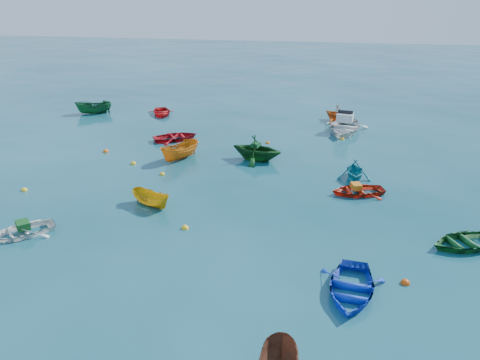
# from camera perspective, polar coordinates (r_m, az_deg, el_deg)

# --- Properties ---
(ground) EXTENTS (160.00, 160.00, 0.00)m
(ground) POSITION_cam_1_polar(r_m,az_deg,el_deg) (21.86, -2.51, -5.92)
(ground) COLOR #093846
(ground) RESTS_ON ground
(dinghy_white_near) EXTENTS (3.44, 3.43, 0.59)m
(dinghy_white_near) POSITION_cam_1_polar(r_m,az_deg,el_deg) (23.50, -25.01, -6.06)
(dinghy_white_near) COLOR white
(dinghy_white_near) RESTS_ON ground
(dinghy_blue_se) EXTENTS (2.80, 3.69, 0.72)m
(dinghy_blue_se) POSITION_cam_1_polar(r_m,az_deg,el_deg) (18.09, 13.29, -13.31)
(dinghy_blue_se) COLOR #0F35C1
(dinghy_blue_se) RESTS_ON ground
(sampan_yellow_mid) EXTENTS (2.60, 1.85, 0.94)m
(sampan_yellow_mid) POSITION_cam_1_polar(r_m,az_deg,el_deg) (24.43, -10.72, -3.10)
(sampan_yellow_mid) COLOR #C79811
(sampan_yellow_mid) RESTS_ON ground
(dinghy_green_e) EXTENTS (3.81, 3.37, 0.65)m
(dinghy_green_e) POSITION_cam_1_polar(r_m,az_deg,el_deg) (22.65, 25.67, -7.27)
(dinghy_green_e) COLOR #135222
(dinghy_green_e) RESTS_ON ground
(dinghy_cyan_se) EXTENTS (2.13, 2.43, 1.23)m
(dinghy_cyan_se) POSITION_cam_1_polar(r_m,az_deg,el_deg) (28.16, 13.70, 0.18)
(dinghy_cyan_se) COLOR teal
(dinghy_cyan_se) RESTS_ON ground
(dinghy_red_nw) EXTENTS (3.97, 3.69, 0.67)m
(dinghy_red_nw) POSITION_cam_1_polar(r_m,az_deg,el_deg) (34.68, -7.83, 4.87)
(dinghy_red_nw) COLOR #AC0E16
(dinghy_red_nw) RESTS_ON ground
(sampan_orange_n) EXTENTS (2.55, 3.34, 1.22)m
(sampan_orange_n) POSITION_cam_1_polar(r_m,az_deg,el_deg) (30.71, -7.26, 2.55)
(sampan_orange_n) COLOR #CA7113
(sampan_orange_n) RESTS_ON ground
(dinghy_green_n) EXTENTS (3.84, 3.50, 1.73)m
(dinghy_green_n) POSITION_cam_1_polar(r_m,az_deg,el_deg) (30.34, 2.05, 2.47)
(dinghy_green_n) COLOR #0F4115
(dinghy_green_n) RESTS_ON ground
(dinghy_red_ne) EXTENTS (3.37, 2.85, 0.60)m
(dinghy_red_ne) POSITION_cam_1_polar(r_m,az_deg,el_deg) (26.15, 14.09, -1.63)
(dinghy_red_ne) COLOR red
(dinghy_red_ne) RESTS_ON ground
(dinghy_red_far) EXTENTS (3.29, 3.74, 0.64)m
(dinghy_red_far) POSITION_cam_1_polar(r_m,az_deg,el_deg) (41.86, -9.52, 7.85)
(dinghy_red_far) COLOR red
(dinghy_red_far) RESTS_ON ground
(dinghy_orange_far) EXTENTS (3.68, 3.66, 1.47)m
(dinghy_orange_far) POSITION_cam_1_polar(r_m,az_deg,el_deg) (40.00, 11.82, 6.99)
(dinghy_orange_far) COLOR #C45412
(dinghy_orange_far) RESTS_ON ground
(sampan_green_far) EXTENTS (3.29, 2.26, 1.19)m
(sampan_green_far) POSITION_cam_1_polar(r_m,az_deg,el_deg) (43.67, -17.33, 7.75)
(sampan_green_far) COLOR #124E26
(sampan_green_far) RESTS_ON ground
(motorboat_white) EXTENTS (4.10, 5.24, 1.59)m
(motorboat_white) POSITION_cam_1_polar(r_m,az_deg,el_deg) (37.20, 12.53, 5.77)
(motorboat_white) COLOR silver
(motorboat_white) RESTS_ON ground
(tarp_green_a) EXTENTS (0.88, 0.88, 0.34)m
(tarp_green_a) POSITION_cam_1_polar(r_m,az_deg,el_deg) (23.31, -24.95, -5.00)
(tarp_green_a) COLOR #134E1C
(tarp_green_a) RESTS_ON dinghy_white_near
(tarp_green_b) EXTENTS (0.57, 0.68, 0.29)m
(tarp_green_b) POSITION_cam_1_polar(r_m,az_deg,el_deg) (30.04, 1.90, 4.30)
(tarp_green_b) COLOR #124B20
(tarp_green_b) RESTS_ON dinghy_green_n
(tarp_orange_b) EXTENTS (0.64, 0.74, 0.30)m
(tarp_orange_b) POSITION_cam_1_polar(r_m,az_deg,el_deg) (25.94, 13.98, -0.74)
(tarp_orange_b) COLOR orange
(tarp_orange_b) RESTS_ON dinghy_red_ne
(buoy_ye_a) EXTENTS (0.35, 0.35, 0.35)m
(buoy_ye_a) POSITION_cam_1_polar(r_m,az_deg,el_deg) (21.99, -6.72, -5.88)
(buoy_ye_a) COLOR yellow
(buoy_ye_a) RESTS_ON ground
(buoy_or_b) EXTENTS (0.36, 0.36, 0.36)m
(buoy_or_b) POSITION_cam_1_polar(r_m,az_deg,el_deg) (19.19, 19.48, -11.80)
(buoy_or_b) COLOR #D4450B
(buoy_or_b) RESTS_ON ground
(buoy_ye_b) EXTENTS (0.34, 0.34, 0.34)m
(buoy_ye_b) POSITION_cam_1_polar(r_m,az_deg,el_deg) (28.38, -24.80, -1.17)
(buoy_ye_b) COLOR yellow
(buoy_ye_b) RESTS_ON ground
(buoy_or_c) EXTENTS (0.39, 0.39, 0.39)m
(buoy_or_c) POSITION_cam_1_polar(r_m,az_deg,el_deg) (33.09, -16.04, 3.32)
(buoy_or_c) COLOR #E75E0C
(buoy_or_c) RESTS_ON ground
(buoy_ye_c) EXTENTS (0.32, 0.32, 0.32)m
(buoy_ye_c) POSITION_cam_1_polar(r_m,az_deg,el_deg) (28.30, -9.44, 0.65)
(buoy_ye_c) COLOR gold
(buoy_ye_c) RESTS_ON ground
(buoy_ye_d) EXTENTS (0.36, 0.36, 0.36)m
(buoy_ye_d) POSITION_cam_1_polar(r_m,az_deg,el_deg) (30.37, -12.87, 1.91)
(buoy_ye_d) COLOR gold
(buoy_ye_d) RESTS_ON ground
(buoy_or_e) EXTENTS (0.31, 0.31, 0.31)m
(buoy_or_e) POSITION_cam_1_polar(r_m,az_deg,el_deg) (33.66, 3.39, 4.50)
(buoy_or_e) COLOR orange
(buoy_or_e) RESTS_ON ground
(buoy_ye_e) EXTENTS (0.30, 0.30, 0.30)m
(buoy_ye_e) POSITION_cam_1_polar(r_m,az_deg,el_deg) (35.25, 12.37, 4.85)
(buoy_ye_e) COLOR yellow
(buoy_ye_e) RESTS_ON ground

